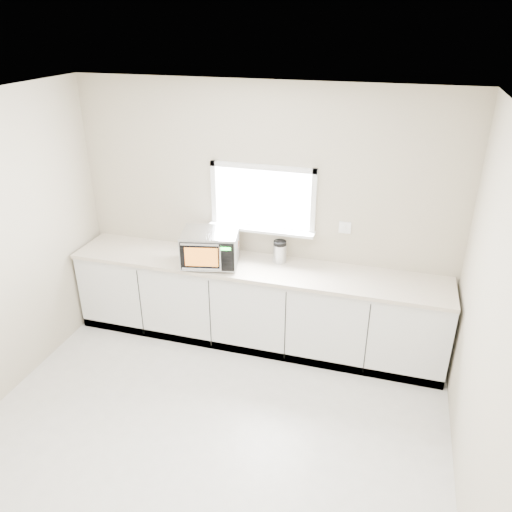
% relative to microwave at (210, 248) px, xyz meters
% --- Properties ---
extents(ground, '(4.00, 4.00, 0.00)m').
position_rel_microwave_xyz_m(ground, '(0.44, -1.60, -1.11)').
color(ground, beige).
rests_on(ground, ground).
extents(back_wall, '(4.00, 0.17, 2.70)m').
position_rel_microwave_xyz_m(back_wall, '(0.44, 0.40, 0.26)').
color(back_wall, '#B1A58D').
rests_on(back_wall, ground).
extents(cabinets, '(3.92, 0.60, 0.88)m').
position_rel_microwave_xyz_m(cabinets, '(0.44, 0.10, -0.67)').
color(cabinets, silver).
rests_on(cabinets, ground).
extents(countertop, '(3.92, 0.64, 0.04)m').
position_rel_microwave_xyz_m(countertop, '(0.44, 0.09, -0.21)').
color(countertop, beige).
rests_on(countertop, cabinets).
extents(microwave, '(0.63, 0.54, 0.36)m').
position_rel_microwave_xyz_m(microwave, '(0.00, 0.00, 0.00)').
color(microwave, black).
rests_on(microwave, countertop).
extents(knife_block, '(0.17, 0.25, 0.33)m').
position_rel_microwave_xyz_m(knife_block, '(0.18, 0.05, -0.04)').
color(knife_block, '#4B2B1B').
rests_on(knife_block, countertop).
extents(cutting_board, '(0.27, 0.07, 0.27)m').
position_rel_microwave_xyz_m(cutting_board, '(-0.15, 0.34, -0.05)').
color(cutting_board, '#A66B40').
rests_on(cutting_board, countertop).
extents(coffee_grinder, '(0.17, 0.17, 0.24)m').
position_rel_microwave_xyz_m(coffee_grinder, '(0.67, 0.25, -0.07)').
color(coffee_grinder, silver).
rests_on(coffee_grinder, countertop).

